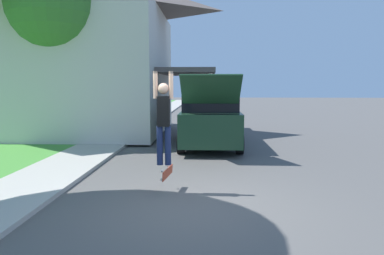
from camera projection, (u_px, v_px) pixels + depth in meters
The scene contains 8 objects.
ground_plane at pixel (189, 205), 6.49m from camera, with size 120.00×120.00×0.00m, color #54514F.
sidewalk at pixel (101, 146), 12.60m from camera, with size 1.80×80.00×0.10m.
house at pixel (47, 42), 15.89m from camera, with size 13.63×7.97×8.07m.
lawn_tree_far at pixel (54, 6), 12.72m from camera, with size 3.45×3.45×6.91m.
suv_parked at pixel (210, 118), 12.78m from camera, with size 2.19×5.52×2.58m.
car_down_street at pixel (213, 105), 28.65m from camera, with size 1.94×4.24×1.39m.
skateboarder at pixel (164, 117), 7.01m from camera, with size 0.41×0.22×1.93m.
skateboard at pixel (167, 172), 7.22m from camera, with size 0.18×0.82×0.23m.
Camera 1 is at (0.35, -6.25, 2.26)m, focal length 32.00 mm.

